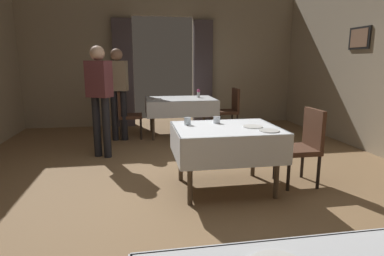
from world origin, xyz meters
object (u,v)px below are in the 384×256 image
(plate_mid_d, at_px, (269,131))
(chair_far_left, at_px, (126,112))
(person_diner_standing_aside, at_px, (100,92))
(chair_mid_right, at_px, (304,143))
(glass_mid_c, at_px, (187,121))
(flower_vase_far, at_px, (198,93))
(plate_mid_a, at_px, (253,126))
(plate_far_b, at_px, (156,99))
(glass_mid_b, at_px, (217,120))
(person_waiter_by_doorway, at_px, (118,87))
(dining_table_far, at_px, (180,103))
(dining_table_mid, at_px, (226,137))
(chair_far_right, at_px, (230,108))

(plate_mid_d, bearing_deg, chair_far_left, 117.31)
(person_diner_standing_aside, bearing_deg, chair_mid_right, -32.07)
(glass_mid_c, relative_size, flower_vase_far, 0.50)
(plate_mid_a, xyz_separation_m, plate_far_b, (-0.92, 2.90, 0.00))
(plate_mid_a, bearing_deg, glass_mid_b, 139.53)
(plate_mid_a, height_order, glass_mid_b, glass_mid_b)
(flower_vase_far, bearing_deg, person_waiter_by_doorway, -166.44)
(glass_mid_c, xyz_separation_m, person_diner_standing_aside, (-1.14, 1.40, 0.23))
(dining_table_far, bearing_deg, flower_vase_far, 16.61)
(dining_table_mid, height_order, person_diner_standing_aside, person_diner_standing_aside)
(dining_table_far, xyz_separation_m, glass_mid_c, (-0.28, -2.74, 0.14))
(glass_mid_b, relative_size, glass_mid_c, 0.94)
(chair_far_left, height_order, plate_mid_d, chair_far_left)
(dining_table_far, height_order, person_waiter_by_doorway, person_waiter_by_doorway)
(flower_vase_far, distance_m, plate_far_b, 0.92)
(chair_far_right, xyz_separation_m, plate_mid_a, (-0.65, -3.09, 0.24))
(flower_vase_far, xyz_separation_m, person_waiter_by_doorway, (-1.61, -0.39, 0.18))
(glass_mid_b, xyz_separation_m, plate_far_b, (-0.57, 2.60, -0.03))
(glass_mid_b, height_order, person_waiter_by_doorway, person_waiter_by_doorway)
(glass_mid_c, bearing_deg, glass_mid_b, 7.17)
(chair_mid_right, distance_m, flower_vase_far, 3.15)
(glass_mid_b, distance_m, person_waiter_by_doorway, 2.76)
(glass_mid_c, xyz_separation_m, flower_vase_far, (0.68, 2.86, 0.05))
(glass_mid_b, bearing_deg, plate_far_b, 102.39)
(dining_table_mid, xyz_separation_m, glass_mid_c, (-0.42, 0.20, 0.16))
(dining_table_mid, bearing_deg, chair_far_left, 113.27)
(chair_far_left, xyz_separation_m, plate_mid_d, (1.61, -3.12, 0.24))
(chair_far_left, xyz_separation_m, glass_mid_b, (1.17, -2.58, 0.27))
(person_waiter_by_doorway, bearing_deg, glass_mid_c, -69.44)
(chair_far_right, xyz_separation_m, glass_mid_c, (-1.37, -2.84, 0.28))
(chair_far_left, relative_size, plate_mid_a, 4.15)
(dining_table_far, height_order, flower_vase_far, flower_vase_far)
(plate_mid_a, bearing_deg, plate_far_b, 107.64)
(flower_vase_far, bearing_deg, glass_mid_c, -103.45)
(dining_table_mid, xyz_separation_m, chair_far_left, (-1.22, 2.83, -0.12))
(dining_table_mid, relative_size, flower_vase_far, 6.77)
(flower_vase_far, distance_m, person_diner_standing_aside, 2.35)
(dining_table_mid, relative_size, chair_far_right, 1.29)
(dining_table_mid, bearing_deg, person_diner_standing_aside, 134.30)
(dining_table_mid, distance_m, plate_mid_a, 0.33)
(person_waiter_by_doorway, bearing_deg, chair_far_left, 50.47)
(plate_mid_d, bearing_deg, plate_mid_a, 110.99)
(dining_table_far, xyz_separation_m, flower_vase_far, (0.40, 0.12, 0.19))
(chair_far_right, relative_size, plate_mid_a, 4.15)
(dining_table_far, xyz_separation_m, chair_far_left, (-1.08, -0.11, -0.14))
(chair_mid_right, xyz_separation_m, glass_mid_c, (-1.40, 0.20, 0.28))
(dining_table_mid, bearing_deg, plate_mid_d, -36.80)
(plate_far_b, bearing_deg, dining_table_far, 10.28)
(flower_vase_far, bearing_deg, plate_far_b, -166.83)
(person_diner_standing_aside, bearing_deg, plate_mid_a, -41.54)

